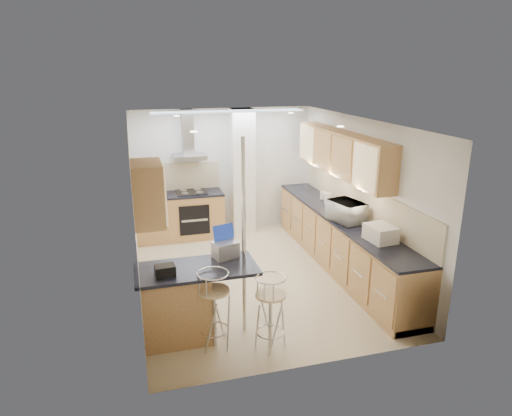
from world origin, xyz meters
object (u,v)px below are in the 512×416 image
object	(u,v)px
bread_bin	(381,233)
bar_stool_near	(214,310)
laptop	(225,250)
microwave	(347,212)
bar_stool_end	(270,313)

from	to	relation	value
bread_bin	bar_stool_near	bearing A→B (deg)	-173.73
laptop	microwave	bearing A→B (deg)	7.40
bar_stool_end	bar_stool_near	bearing A→B (deg)	113.55
laptop	bar_stool_near	world-z (taller)	laptop
laptop	bread_bin	xyz separation A→B (m)	(2.23, 0.04, -0.01)
laptop	bar_stool_end	bearing A→B (deg)	-77.22
bar_stool_near	bar_stool_end	world-z (taller)	bar_stool_near
bread_bin	microwave	bearing A→B (deg)	89.55
bar_stool_end	microwave	bearing A→B (deg)	-4.93
bar_stool_near	bread_bin	world-z (taller)	bread_bin
laptop	bread_bin	size ratio (longest dim) A/B	0.71
microwave	bread_bin	xyz separation A→B (m)	(0.08, -0.90, -0.05)
microwave	laptop	xyz separation A→B (m)	(-2.15, -0.94, -0.04)
microwave	bar_stool_near	distance (m)	2.85
microwave	bread_bin	world-z (taller)	microwave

